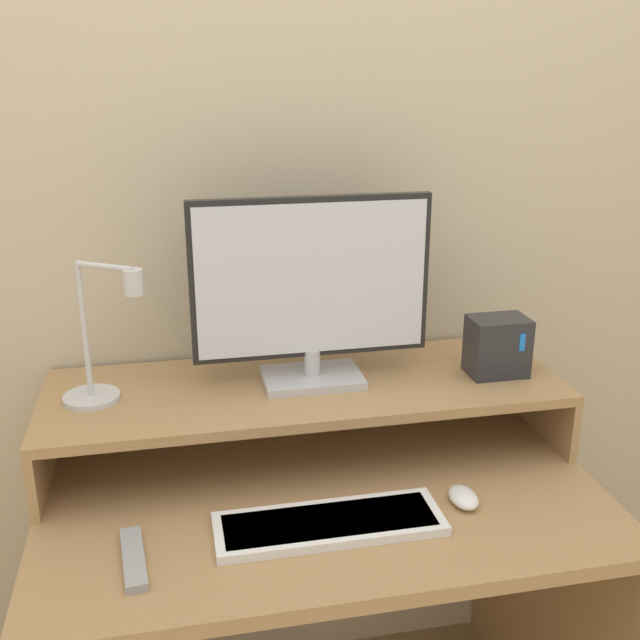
{
  "coord_description": "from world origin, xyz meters",
  "views": [
    {
      "loc": [
        -0.28,
        -0.96,
        1.59
      ],
      "look_at": [
        0.01,
        0.4,
        1.11
      ],
      "focal_mm": 42.0,
      "sensor_mm": 36.0,
      "label": 1
    }
  ],
  "objects_px": {
    "desk_lamp": "(101,354)",
    "router_dock": "(497,346)",
    "remote_control": "(134,558)",
    "keyboard": "(329,523)",
    "monitor": "(312,289)",
    "mouse": "(463,497)"
  },
  "relations": [
    {
      "from": "desk_lamp",
      "to": "router_dock",
      "type": "height_order",
      "value": "desk_lamp"
    },
    {
      "from": "router_dock",
      "to": "remote_control",
      "type": "relative_size",
      "value": 0.77
    },
    {
      "from": "keyboard",
      "to": "remote_control",
      "type": "distance_m",
      "value": 0.36
    },
    {
      "from": "remote_control",
      "to": "desk_lamp",
      "type": "bearing_deg",
      "value": 98.94
    },
    {
      "from": "monitor",
      "to": "mouse",
      "type": "height_order",
      "value": "monitor"
    },
    {
      "from": "desk_lamp",
      "to": "keyboard",
      "type": "relative_size",
      "value": 0.7
    },
    {
      "from": "monitor",
      "to": "remote_control",
      "type": "xyz_separation_m",
      "value": [
        -0.39,
        -0.35,
        -0.36
      ]
    },
    {
      "from": "router_dock",
      "to": "remote_control",
      "type": "bearing_deg",
      "value": -158.88
    },
    {
      "from": "monitor",
      "to": "mouse",
      "type": "distance_m",
      "value": 0.53
    },
    {
      "from": "desk_lamp",
      "to": "mouse",
      "type": "bearing_deg",
      "value": -22.12
    },
    {
      "from": "router_dock",
      "to": "mouse",
      "type": "height_order",
      "value": "router_dock"
    },
    {
      "from": "monitor",
      "to": "keyboard",
      "type": "bearing_deg",
      "value": -95.61
    },
    {
      "from": "monitor",
      "to": "remote_control",
      "type": "height_order",
      "value": "monitor"
    },
    {
      "from": "monitor",
      "to": "remote_control",
      "type": "relative_size",
      "value": 2.95
    },
    {
      "from": "keyboard",
      "to": "monitor",
      "type": "bearing_deg",
      "value": 84.39
    },
    {
      "from": "keyboard",
      "to": "remote_control",
      "type": "bearing_deg",
      "value": -175.35
    },
    {
      "from": "mouse",
      "to": "router_dock",
      "type": "bearing_deg",
      "value": 56.3
    },
    {
      "from": "monitor",
      "to": "desk_lamp",
      "type": "xyz_separation_m",
      "value": [
        -0.44,
        -0.02,
        -0.1
      ]
    },
    {
      "from": "monitor",
      "to": "desk_lamp",
      "type": "relative_size",
      "value": 1.71
    },
    {
      "from": "router_dock",
      "to": "mouse",
      "type": "bearing_deg",
      "value": -123.7
    },
    {
      "from": "monitor",
      "to": "mouse",
      "type": "bearing_deg",
      "value": -50.61
    },
    {
      "from": "monitor",
      "to": "router_dock",
      "type": "xyz_separation_m",
      "value": [
        0.42,
        -0.04,
        -0.15
      ]
    }
  ]
}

